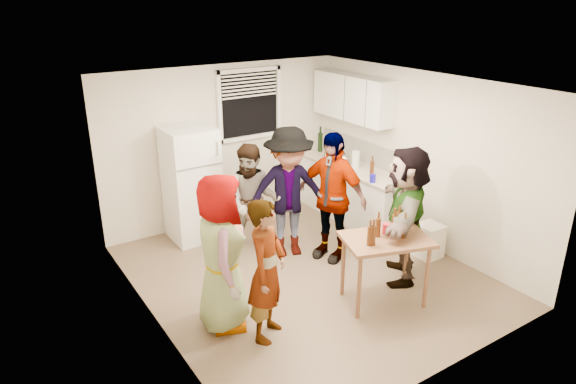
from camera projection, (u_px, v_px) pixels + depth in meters
room at (306, 275)px, 6.79m from camera, size 4.00×4.50×2.50m
window at (250, 104)px, 8.07m from camera, size 1.12×0.10×1.06m
refrigerator at (192, 184)px, 7.56m from camera, size 0.70×0.70×1.70m
counter_lower at (350, 193)px, 8.40m from camera, size 0.60×2.20×0.86m
countertop at (352, 167)px, 8.24m from camera, size 0.64×2.22×0.04m
backsplash at (366, 152)px, 8.31m from camera, size 0.03×2.20×0.36m
upper_cabinets at (353, 97)px, 8.07m from camera, size 0.34×1.60×0.70m
kettle at (344, 164)px, 8.31m from camera, size 0.29×0.27×0.20m
paper_towel at (355, 168)px, 8.13m from camera, size 0.12×0.12×0.27m
wine_bottle at (320, 151)px, 8.97m from camera, size 0.08×0.08×0.33m
beer_bottle_counter at (371, 177)px, 7.72m from camera, size 0.06×0.06×0.24m
blue_cup at (372, 182)px, 7.50m from camera, size 0.09×0.09×0.12m
picture_frame at (336, 149)px, 8.85m from camera, size 0.02×0.19×0.16m
trash_bin at (429, 240)px, 7.19m from camera, size 0.33×0.33×0.48m
serving_table at (382, 300)px, 6.22m from camera, size 1.16×0.95×0.84m
beer_bottle_table at (393, 235)px, 5.99m from camera, size 0.07×0.07×0.25m
red_cup at (386, 234)px, 6.02m from camera, size 0.10×0.10×0.13m
guest_grey at (225, 323)px, 5.79m from camera, size 1.97×1.50×0.56m
guest_stripe at (268, 334)px, 5.60m from camera, size 1.44×1.60×0.38m
guest_back_left at (254, 253)px, 7.37m from camera, size 1.56×1.77×0.61m
guest_back_right at (289, 253)px, 7.37m from camera, size 1.77×2.15×0.69m
guest_black at (329, 256)px, 7.28m from camera, size 2.06×1.61×0.44m
guest_orange at (400, 276)px, 6.75m from camera, size 2.43×2.42×0.53m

